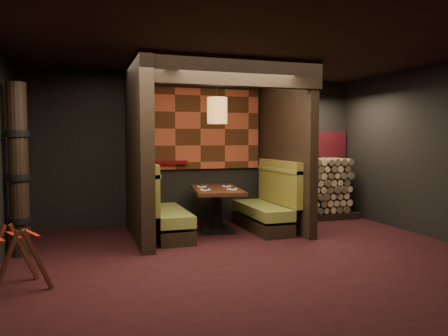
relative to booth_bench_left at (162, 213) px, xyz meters
The scene contains 21 objects.
floor 1.95m from the booth_bench_left, 59.77° to the right, with size 6.50×5.50×0.02m, color black.
ceiling 3.11m from the booth_bench_left, 59.77° to the right, with size 6.50×5.50×0.02m, color black.
wall_back 1.79m from the booth_bench_left, 49.10° to the left, with size 6.50×0.02×2.85m, color black.
wall_front 4.63m from the booth_bench_left, 77.70° to the right, with size 6.50×0.02×2.85m, color black.
wall_right 4.65m from the booth_bench_left, 21.35° to the right, with size 0.02×5.50×2.85m, color black.
partition_left 1.10m from the booth_bench_left, behind, with size 0.20×2.20×2.85m, color black.
partition_right 2.48m from the booth_bench_left, ahead, with size 0.15×2.10×2.85m, color black.
header_beam 2.60m from the booth_bench_left, 45.41° to the right, with size 2.85×0.18×0.44m, color black.
tapa_back_panel 2.00m from the booth_bench_left, 48.54° to the left, with size 2.40×0.06×1.55m, color #A04126.
tapa_side_panel 1.48m from the booth_bench_left, 146.90° to the left, with size 0.04×1.85×1.45m, color #A04126.
lacquer_shelf 1.32m from the booth_bench_left, 70.12° to the left, with size 0.60×0.12×0.07m, color #58070D.
booth_bench_left is the anchor object (origin of this frame).
booth_bench_right 1.89m from the booth_bench_left, ahead, with size 0.68×1.60×1.14m.
dining_table 0.99m from the booth_bench_left, ahead, with size 0.99×1.55×0.77m.
place_settings 1.05m from the booth_bench_left, ahead, with size 0.70×0.74×0.03m.
pendant_lamp 1.97m from the booth_bench_left, ahead, with size 0.35×0.35×0.96m.
luggage_rack 2.84m from the booth_bench_left, 133.65° to the right, with size 0.81×0.71×0.74m.
totem_column 2.30m from the booth_bench_left, 165.25° to the right, with size 0.31×0.31×2.40m.
firewood_stack 3.33m from the booth_bench_left, 12.17° to the left, with size 1.73×0.70×1.22m.
mosaic_header 3.58m from the booth_bench_left, 17.60° to the left, with size 1.83×0.10×0.56m, color maroon.
bay_front_post 2.58m from the booth_bench_left, ahead, with size 0.08×0.08×2.85m, color black.
Camera 1 is at (-2.22, -5.49, 1.63)m, focal length 35.00 mm.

